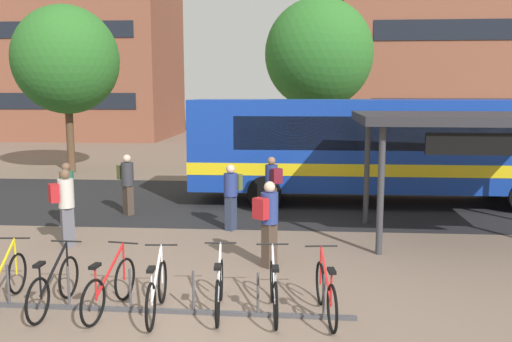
% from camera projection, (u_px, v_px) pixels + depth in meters
% --- Properties ---
extents(ground, '(200.00, 200.00, 0.00)m').
position_uv_depth(ground, '(210.00, 325.00, 7.80)').
color(ground, '#7A6656').
extents(bus_lane_asphalt, '(80.00, 7.20, 0.01)m').
position_uv_depth(bus_lane_asphalt, '(256.00, 201.00, 16.73)').
color(bus_lane_asphalt, '#232326').
rests_on(bus_lane_asphalt, ground).
extents(city_bus, '(12.04, 2.63, 3.20)m').
position_uv_depth(city_bus, '(385.00, 146.00, 16.18)').
color(city_bus, '#14389E').
rests_on(city_bus, ground).
extents(bike_rack, '(6.02, 0.18, 0.70)m').
position_uv_depth(bike_rack, '(162.00, 307.00, 8.22)').
color(bike_rack, '#47474C').
rests_on(bike_rack, ground).
extents(parked_bicycle_yellow_0, '(0.52, 1.72, 0.99)m').
position_uv_depth(parked_bicycle_yellow_0, '(3.00, 282.00, 8.47)').
color(parked_bicycle_yellow_0, black).
rests_on(parked_bicycle_yellow_0, ground).
extents(parked_bicycle_black_1, '(0.52, 1.72, 0.99)m').
position_uv_depth(parked_bicycle_black_1, '(54.00, 287.00, 8.29)').
color(parked_bicycle_black_1, black).
rests_on(parked_bicycle_black_1, ground).
extents(parked_bicycle_red_2, '(0.52, 1.71, 0.99)m').
position_uv_depth(parked_bicycle_red_2, '(110.00, 288.00, 8.21)').
color(parked_bicycle_red_2, black).
rests_on(parked_bicycle_red_2, ground).
extents(parked_bicycle_white_3, '(0.52, 1.72, 0.99)m').
position_uv_depth(parked_bicycle_white_3, '(157.00, 292.00, 8.08)').
color(parked_bicycle_white_3, black).
rests_on(parked_bicycle_white_3, ground).
extents(parked_bicycle_silver_4, '(0.52, 1.72, 0.99)m').
position_uv_depth(parked_bicycle_silver_4, '(219.00, 289.00, 8.19)').
color(parked_bicycle_silver_4, black).
rests_on(parked_bicycle_silver_4, ground).
extents(parked_bicycle_silver_5, '(0.52, 1.72, 0.99)m').
position_uv_depth(parked_bicycle_silver_5, '(274.00, 291.00, 8.12)').
color(parked_bicycle_silver_5, black).
rests_on(parked_bicycle_silver_5, ground).
extents(parked_bicycle_red_6, '(0.52, 1.72, 0.99)m').
position_uv_depth(parked_bicycle_red_6, '(326.00, 293.00, 8.01)').
color(parked_bicycle_red_6, black).
rests_on(parked_bicycle_red_6, ground).
extents(transit_shelter, '(5.51, 3.66, 2.94)m').
position_uv_depth(transit_shelter, '(479.00, 122.00, 11.88)').
color(transit_shelter, '#38383D').
rests_on(transit_shelter, ground).
extents(commuter_maroon_pack_0, '(0.55, 0.60, 1.69)m').
position_uv_depth(commuter_maroon_pack_0, '(272.00, 183.00, 14.31)').
color(commuter_maroon_pack_0, '#47382D').
rests_on(commuter_maroon_pack_0, ground).
extents(commuter_olive_pack_1, '(0.59, 0.58, 1.71)m').
position_uv_depth(commuter_olive_pack_1, '(127.00, 180.00, 14.71)').
color(commuter_olive_pack_1, '#47382D').
rests_on(commuter_olive_pack_1, ground).
extents(commuter_red_pack_2, '(0.50, 0.60, 1.67)m').
position_uv_depth(commuter_red_pack_2, '(67.00, 190.00, 13.34)').
color(commuter_red_pack_2, '#2D3851').
rests_on(commuter_red_pack_2, ground).
extents(commuter_olive_pack_3, '(0.51, 0.60, 1.66)m').
position_uv_depth(commuter_olive_pack_3, '(231.00, 192.00, 13.08)').
color(commuter_olive_pack_3, '#2D3851').
rests_on(commuter_olive_pack_3, ground).
extents(commuter_red_pack_4, '(0.60, 0.56, 1.74)m').
position_uv_depth(commuter_red_pack_4, '(65.00, 202.00, 11.64)').
color(commuter_red_pack_4, '#565660').
rests_on(commuter_red_pack_4, ground).
extents(commuter_red_pack_5, '(0.56, 0.60, 1.71)m').
position_uv_depth(commuter_red_pack_5, '(268.00, 218.00, 10.22)').
color(commuter_red_pack_5, '#47382D').
rests_on(commuter_red_pack_5, ground).
extents(street_tree_0, '(4.72, 4.72, 7.50)m').
position_uv_depth(street_tree_0, '(319.00, 54.00, 23.01)').
color(street_tree_0, brown).
rests_on(street_tree_0, ground).
extents(street_tree_1, '(4.38, 4.38, 7.02)m').
position_uv_depth(street_tree_1, '(66.00, 60.00, 22.04)').
color(street_tree_1, brown).
rests_on(street_tree_1, ground).
extents(building_left_wing, '(19.76, 10.27, 14.20)m').
position_uv_depth(building_left_wing, '(43.00, 44.00, 40.46)').
color(building_left_wing, brown).
rests_on(building_left_wing, ground).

